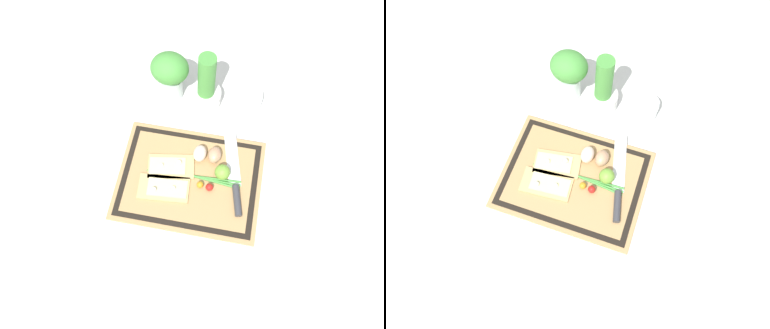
# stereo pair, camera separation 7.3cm
# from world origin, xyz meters

# --- Properties ---
(ground_plane) EXTENTS (6.00, 6.00, 0.00)m
(ground_plane) POSITION_xyz_m (0.00, 0.00, 0.00)
(ground_plane) COLOR silver
(cutting_board) EXTENTS (0.46, 0.35, 0.02)m
(cutting_board) POSITION_xyz_m (0.00, 0.00, 0.01)
(cutting_board) COLOR tan
(cutting_board) RESTS_ON ground_plane
(pizza_slice_near) EXTENTS (0.17, 0.10, 0.02)m
(pizza_slice_near) POSITION_xyz_m (-0.07, -0.05, 0.02)
(pizza_slice_near) COLOR tan
(pizza_slice_near) RESTS_ON cutting_board
(pizza_slice_far) EXTENTS (0.16, 0.11, 0.02)m
(pizza_slice_far) POSITION_xyz_m (-0.07, 0.03, 0.02)
(pizza_slice_far) COLOR tan
(pizza_slice_far) RESTS_ON cutting_board
(knife) EXTENTS (0.10, 0.30, 0.02)m
(knife) POSITION_xyz_m (0.15, 0.00, 0.02)
(knife) COLOR silver
(knife) RESTS_ON cutting_board
(egg_brown) EXTENTS (0.04, 0.06, 0.04)m
(egg_brown) POSITION_xyz_m (0.07, 0.09, 0.04)
(egg_brown) COLOR tan
(egg_brown) RESTS_ON cutting_board
(egg_pink) EXTENTS (0.04, 0.06, 0.04)m
(egg_pink) POSITION_xyz_m (0.02, 0.09, 0.04)
(egg_pink) COLOR beige
(egg_pink) RESTS_ON cutting_board
(lime) EXTENTS (0.05, 0.05, 0.05)m
(lime) POSITION_xyz_m (0.10, 0.03, 0.04)
(lime) COLOR #70A838
(lime) RESTS_ON cutting_board
(cherry_tomato_red) EXTENTS (0.02, 0.02, 0.02)m
(cherry_tomato_red) POSITION_xyz_m (0.07, -0.02, 0.03)
(cherry_tomato_red) COLOR red
(cherry_tomato_red) RESTS_ON cutting_board
(cherry_tomato_yellow) EXTENTS (0.02, 0.02, 0.02)m
(cherry_tomato_yellow) POSITION_xyz_m (0.04, -0.02, 0.03)
(cherry_tomato_yellow) COLOR orange
(cherry_tomato_yellow) RESTS_ON cutting_board
(scallion_bunch) EXTENTS (0.31, 0.04, 0.01)m
(scallion_bunch) POSITION_xyz_m (0.01, 0.01, 0.02)
(scallion_bunch) COLOR #47933D
(scallion_bunch) RESTS_ON cutting_board
(herb_pot) EXTENTS (0.11, 0.11, 0.24)m
(herb_pot) POSITION_xyz_m (-0.00, 0.30, 0.08)
(herb_pot) COLOR white
(herb_pot) RESTS_ON ground_plane
(sauce_jar) EXTENTS (0.07, 0.07, 0.09)m
(sauce_jar) POSITION_xyz_m (0.16, 0.31, 0.04)
(sauce_jar) COLOR silver
(sauce_jar) RESTS_ON ground_plane
(herb_glass) EXTENTS (0.13, 0.11, 0.20)m
(herb_glass) POSITION_xyz_m (-0.13, 0.32, 0.12)
(herb_glass) COLOR silver
(herb_glass) RESTS_ON ground_plane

